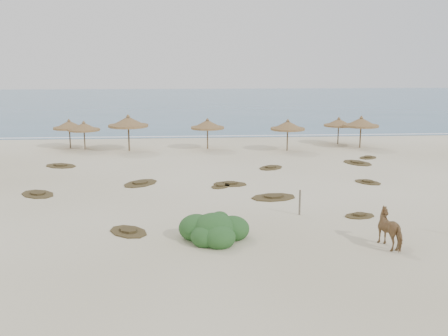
{
  "coord_description": "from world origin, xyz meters",
  "views": [
    {
      "loc": [
        -2.54,
        -24.3,
        7.23
      ],
      "look_at": [
        -0.38,
        5.0,
        1.09
      ],
      "focal_mm": 40.0,
      "sensor_mm": 36.0,
      "label": 1
    }
  ],
  "objects": [
    {
      "name": "bush",
      "position": [
        -1.49,
        -4.5,
        0.44
      ],
      "size": [
        3.0,
        2.64,
        1.34
      ],
      "rotation": [
        0.0,
        0.0,
        0.22
      ],
      "color": "#305D28",
      "rests_on": "ground"
    },
    {
      "name": "ground",
      "position": [
        0.0,
        0.0,
        0.0
      ],
      "size": [
        160.0,
        160.0,
        0.0
      ],
      "primitive_type": "plane",
      "color": "beige",
      "rests_on": "ground"
    },
    {
      "name": "foam_line",
      "position": [
        0.0,
        26.0,
        0.0
      ],
      "size": [
        70.0,
        0.6,
        0.01
      ],
      "primitive_type": "cube",
      "color": "white",
      "rests_on": "ground"
    },
    {
      "name": "scrub_1",
      "position": [
        -5.47,
        5.8,
        0.05
      ],
      "size": [
        2.76,
        2.95,
        0.16
      ],
      "rotation": [
        0.0,
        0.0,
        0.93
      ],
      "color": "#4E4322",
      "rests_on": "ground"
    },
    {
      "name": "scrub_6",
      "position": [
        -11.7,
        11.66,
        0.05
      ],
      "size": [
        2.93,
        2.62,
        0.16
      ],
      "rotation": [
        0.0,
        0.0,
        2.61
      ],
      "color": "#4E4322",
      "rests_on": "ground"
    },
    {
      "name": "scrub_7",
      "position": [
        3.3,
        9.88,
        0.05
      ],
      "size": [
        2.41,
        2.42,
        0.16
      ],
      "rotation": [
        0.0,
        0.0,
        0.8
      ],
      "color": "#4E4322",
      "rests_on": "ground"
    },
    {
      "name": "scrub_4",
      "position": [
        8.58,
        5.06,
        0.05
      ],
      "size": [
        1.96,
        2.07,
        0.16
      ],
      "rotation": [
        0.0,
        0.0,
        2.23
      ],
      "color": "#4E4322",
      "rests_on": "ground"
    },
    {
      "name": "ocean",
      "position": [
        0.0,
        75.0,
        0.0
      ],
      "size": [
        200.0,
        100.0,
        0.01
      ],
      "primitive_type": "cube",
      "color": "#2A6180",
      "rests_on": "ground"
    },
    {
      "name": "scrub_11",
      "position": [
        -5.19,
        -3.26,
        0.05
      ],
      "size": [
        2.35,
        2.43,
        0.16
      ],
      "rotation": [
        0.0,
        0.0,
        2.28
      ],
      "color": "#4E4322",
      "rests_on": "ground"
    },
    {
      "name": "palapa_3",
      "position": [
        -0.82,
        18.33,
        2.1
      ],
      "size": [
        2.92,
        2.92,
        2.71
      ],
      "rotation": [
        0.0,
        0.0,
        -0.01
      ],
      "color": "brown",
      "rests_on": "ground"
    },
    {
      "name": "scrub_10",
      "position": [
        11.55,
        13.16,
        0.05
      ],
      "size": [
        2.01,
        1.92,
        0.16
      ],
      "rotation": [
        0.0,
        0.0,
        0.67
      ],
      "color": "#4E4322",
      "rests_on": "ground"
    },
    {
      "name": "palapa_1",
      "position": [
        -12.82,
        19.77,
        2.0
      ],
      "size": [
        3.38,
        3.38,
        2.57
      ],
      "rotation": [
        0.0,
        0.0,
        0.27
      ],
      "color": "brown",
      "rests_on": "ground"
    },
    {
      "name": "palapa_6",
      "position": [
        12.56,
        18.0,
        2.21
      ],
      "size": [
        3.89,
        3.89,
        2.85
      ],
      "rotation": [
        0.0,
        0.0,
        0.35
      ],
      "color": "brown",
      "rests_on": "ground"
    },
    {
      "name": "palapa_2",
      "position": [
        -7.5,
        17.86,
        2.43
      ],
      "size": [
        4.41,
        4.41,
        3.13
      ],
      "rotation": [
        0.0,
        0.0,
        0.42
      ],
      "color": "brown",
      "rests_on": "ground"
    },
    {
      "name": "scrub_5",
      "position": [
        10.0,
        11.15,
        0.05
      ],
      "size": [
        2.48,
        2.93,
        0.16
      ],
      "rotation": [
        0.0,
        0.0,
        1.98
      ],
      "color": "#4E4322",
      "rests_on": "ground"
    },
    {
      "name": "palapa_5",
      "position": [
        11.23,
        20.14,
        1.96
      ],
      "size": [
        3.4,
        3.4,
        2.52
      ],
      "rotation": [
        0.0,
        0.0,
        0.32
      ],
      "color": "brown",
      "rests_on": "ground"
    },
    {
      "name": "scrub_2",
      "position": [
        -0.59,
        4.71,
        0.05
      ],
      "size": [
        1.66,
        1.75,
        0.16
      ],
      "rotation": [
        0.0,
        0.0,
        0.91
      ],
      "color": "#4E4322",
      "rests_on": "ground"
    },
    {
      "name": "scrub_9",
      "position": [
        2.13,
        1.96,
        0.05
      ],
      "size": [
        2.83,
        2.15,
        0.16
      ],
      "rotation": [
        0.0,
        0.0,
        0.21
      ],
      "color": "#4E4322",
      "rests_on": "ground"
    },
    {
      "name": "palapa_4",
      "position": [
        5.88,
        16.98,
        2.11
      ],
      "size": [
        3.69,
        3.69,
        2.72
      ],
      "rotation": [
        0.0,
        0.0,
        0.33
      ],
      "color": "brown",
      "rests_on": "ground"
    },
    {
      "name": "scrub_0",
      "position": [
        -11.03,
        3.6,
        0.05
      ],
      "size": [
        2.72,
        2.74,
        0.16
      ],
      "rotation": [
        0.0,
        0.0,
        2.34
      ],
      "color": "#4E4322",
      "rests_on": "ground"
    },
    {
      "name": "scrub_12",
      "position": [
        5.7,
        -1.73,
        0.05
      ],
      "size": [
        1.68,
        1.28,
        0.16
      ],
      "rotation": [
        0.0,
        0.0,
        0.21
      ],
      "color": "#4E4322",
      "rests_on": "ground"
    },
    {
      "name": "horse",
      "position": [
        5.58,
        -5.79,
        0.75
      ],
      "size": [
        1.21,
        1.92,
        1.5
      ],
      "primitive_type": "imported",
      "rotation": [
        0.0,
        0.0,
        3.39
      ],
      "color": "#997145",
      "rests_on": "ground"
    },
    {
      "name": "scrub_3",
      "position": [
        0.01,
        5.21,
        0.05
      ],
      "size": [
        2.25,
        1.66,
        0.16
      ],
      "rotation": [
        0.0,
        0.0,
        2.97
      ],
      "color": "#4E4322",
      "rests_on": "ground"
    },
    {
      "name": "fence_post_near",
      "position": [
        2.86,
        -1.24,
        0.62
      ],
      "size": [
        0.1,
        0.1,
        1.25
      ],
      "primitive_type": "cylinder",
      "rotation": [
        0.0,
        0.0,
        0.11
      ],
      "color": "#645C4B",
      "rests_on": "ground"
    },
    {
      "name": "palapa_0",
      "position": [
        -11.35,
        18.73,
        1.95
      ],
      "size": [
        2.74,
        2.74,
        2.52
      ],
      "rotation": [
        0.0,
        0.0,
        0.02
      ],
      "color": "brown",
      "rests_on": "ground"
    }
  ]
}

